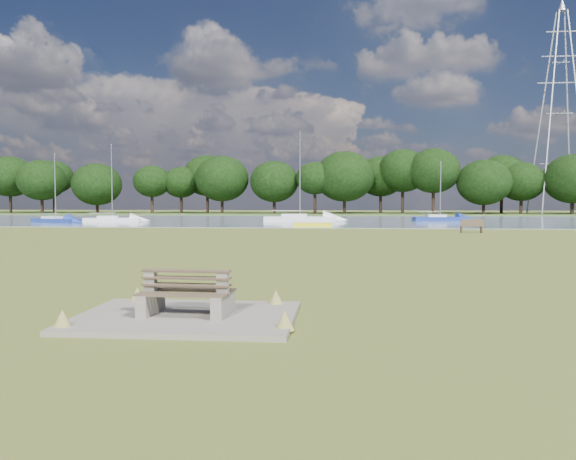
# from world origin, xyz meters

# --- Properties ---
(ground) EXTENTS (220.00, 220.00, 0.00)m
(ground) POSITION_xyz_m (0.00, 0.00, 0.00)
(ground) COLOR olive
(river) EXTENTS (220.00, 40.00, 0.10)m
(river) POSITION_xyz_m (0.00, 42.00, 0.00)
(river) COLOR gray
(river) RESTS_ON ground
(far_bank) EXTENTS (220.00, 20.00, 0.40)m
(far_bank) POSITION_xyz_m (0.00, 72.00, 0.00)
(far_bank) COLOR #4C6626
(far_bank) RESTS_ON ground
(concrete_pad) EXTENTS (4.20, 3.20, 0.10)m
(concrete_pad) POSITION_xyz_m (0.00, -14.00, 0.05)
(concrete_pad) COLOR gray
(concrete_pad) RESTS_ON ground
(bench_pair) EXTENTS (1.80, 1.12, 0.94)m
(bench_pair) POSITION_xyz_m (-0.00, -14.00, 0.48)
(bench_pair) COLOR gray
(bench_pair) RESTS_ON concrete_pad
(riverbank_bench) EXTENTS (1.61, 0.49, 0.99)m
(riverbank_bench) POSITION_xyz_m (12.37, 16.28, 0.50)
(riverbank_bench) COLOR brown
(riverbank_bench) RESTS_ON ground
(kayak) EXTENTS (3.37, 0.82, 0.34)m
(kayak) POSITION_xyz_m (0.68, 24.00, 0.22)
(kayak) COLOR yellow
(kayak) RESTS_ON river
(pylon) EXTENTS (7.19, 5.04, 34.38)m
(pylon) POSITION_xyz_m (38.22, 70.00, 21.38)
(pylon) COLOR #AAADB1
(pylon) RESTS_ON far_bank
(tree_line) EXTENTS (137.71, 8.63, 10.45)m
(tree_line) POSITION_xyz_m (-2.26, 68.00, 6.22)
(tree_line) COLOR black
(tree_line) RESTS_ON far_bank
(sailboat_1) EXTENTS (5.82, 3.64, 7.10)m
(sailboat_1) POSITION_xyz_m (-25.91, 30.25, 0.44)
(sailboat_1) COLOR navy
(sailboat_1) RESTS_ON river
(sailboat_2) EXTENTS (7.76, 2.33, 9.74)m
(sailboat_2) POSITION_xyz_m (-1.36, 36.10, 0.54)
(sailboat_2) COLOR white
(sailboat_2) RESTS_ON river
(sailboat_4) EXTENTS (6.01, 2.75, 8.26)m
(sailboat_4) POSITION_xyz_m (-21.08, 32.95, 0.46)
(sailboat_4) COLOR white
(sailboat_4) RESTS_ON river
(sailboat_5) EXTENTS (6.08, 2.49, 6.59)m
(sailboat_5) POSITION_xyz_m (14.02, 38.60, 0.47)
(sailboat_5) COLOR navy
(sailboat_5) RESTS_ON river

